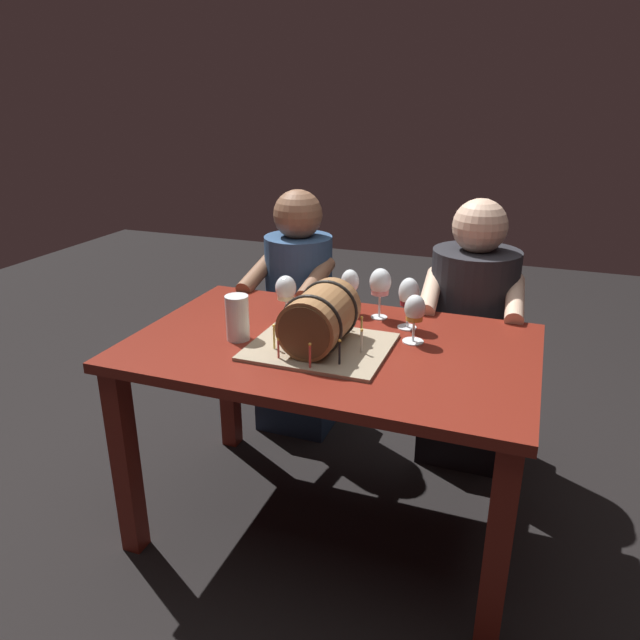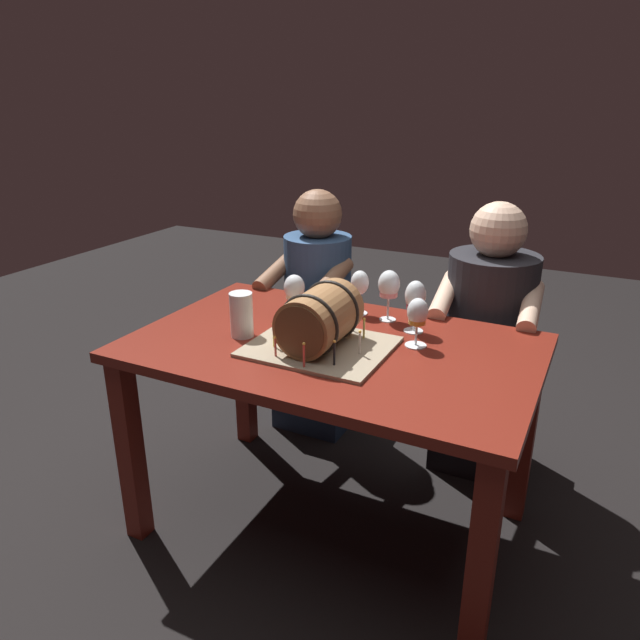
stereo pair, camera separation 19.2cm
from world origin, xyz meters
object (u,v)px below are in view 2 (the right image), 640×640
wine_glass_amber (417,314)px  wine_glass_rose (389,286)px  wine_glass_white (294,289)px  wine_glass_red (415,298)px  barrel_cake (320,322)px  person_seated_left (317,324)px  beer_pint (242,316)px  wine_glass_empty (360,284)px  person_seated_right (485,349)px  dining_table (333,374)px

wine_glass_amber → wine_glass_rose: wine_glass_rose is taller
wine_glass_white → wine_glass_red: bearing=7.5°
barrel_cake → person_seated_left: bearing=117.4°
beer_pint → wine_glass_empty: bearing=54.4°
barrel_cake → wine_glass_amber: (0.27, 0.16, 0.02)m
wine_glass_amber → wine_glass_empty: bearing=145.2°
wine_glass_red → beer_pint: (-0.52, -0.30, -0.05)m
wine_glass_red → person_seated_right: 0.57m
person_seated_left → person_seated_right: 0.78m
wine_glass_red → wine_glass_empty: wine_glass_red is taller
dining_table → wine_glass_white: (-0.23, 0.16, 0.22)m
barrel_cake → person_seated_left: 0.87m
wine_glass_empty → person_seated_right: size_ratio=0.15×
wine_glass_amber → beer_pint: bearing=-162.0°
wine_glass_rose → person_seated_left: (-0.48, 0.37, -0.36)m
wine_glass_empty → wine_glass_red: bearing=-18.6°
wine_glass_rose → wine_glass_red: bearing=-28.3°
barrel_cake → wine_glass_red: bearing=50.8°
wine_glass_red → wine_glass_white: 0.45m
barrel_cake → wine_glass_amber: barrel_cake is taller
dining_table → beer_pint: (-0.31, -0.08, 0.19)m
barrel_cake → wine_glass_rose: 0.36m
wine_glass_empty → person_seated_right: 0.64m
beer_pint → person_seated_left: person_seated_left is taller
barrel_cake → wine_glass_white: (-0.22, 0.22, 0.02)m
wine_glass_rose → person_seated_right: 0.58m
wine_glass_empty → person_seated_left: bearing=135.3°
wine_glass_white → beer_pint: size_ratio=1.05×
wine_glass_amber → person_seated_left: person_seated_left is taller
wine_glass_white → barrel_cake: bearing=-45.7°
wine_glass_white → wine_glass_empty: (0.20, 0.14, 0.01)m
person_seated_left → wine_glass_empty: bearing=-44.7°
dining_table → wine_glass_empty: size_ratio=7.93×
person_seated_right → dining_table: bearing=-120.7°
wine_glass_rose → beer_pint: bearing=-137.2°
wine_glass_rose → beer_pint: size_ratio=1.23×
wine_glass_white → beer_pint: wine_glass_white is taller
dining_table → person_seated_right: size_ratio=1.17×
barrel_cake → wine_glass_rose: bearing=72.6°
wine_glass_amber → person_seated_left: (-0.64, 0.55, -0.34)m
person_seated_left → wine_glass_red: bearing=-36.0°
barrel_cake → wine_glass_rose: barrel_cake is taller
barrel_cake → wine_glass_empty: bearing=92.2°
wine_glass_rose → barrel_cake: bearing=-107.4°
dining_table → wine_glass_red: size_ratio=7.22×
wine_glass_empty → person_seated_left: person_seated_left is taller
wine_glass_white → wine_glass_amber: (0.49, -0.06, 0.00)m
dining_table → barrel_cake: (-0.02, -0.06, 0.21)m
dining_table → barrel_cake: 0.22m
person_seated_left → person_seated_right: size_ratio=0.99×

